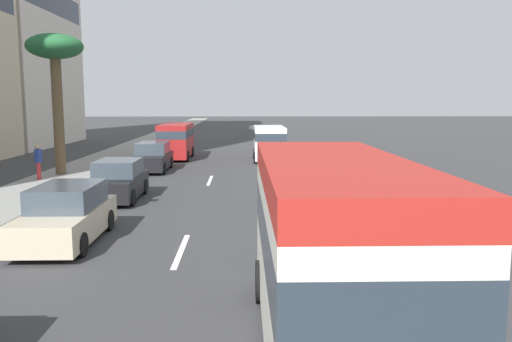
# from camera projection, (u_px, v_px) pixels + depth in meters

# --- Properties ---
(ground_plane) EXTENTS (198.00, 198.00, 0.00)m
(ground_plane) POSITION_uv_depth(u_px,v_px,m) (217.00, 163.00, 33.71)
(ground_plane) COLOR #38383A
(sidewalk_right) EXTENTS (162.00, 3.41, 0.15)m
(sidewalk_right) POSITION_uv_depth(u_px,v_px,m) (100.00, 162.00, 33.50)
(sidewalk_right) COLOR gray
(sidewalk_right) RESTS_ON ground_plane
(lane_stripe_mid) EXTENTS (3.20, 0.16, 0.01)m
(lane_stripe_mid) POSITION_uv_depth(u_px,v_px,m) (181.00, 250.00, 13.92)
(lane_stripe_mid) COLOR silver
(lane_stripe_mid) RESTS_ON ground_plane
(lane_stripe_far) EXTENTS (3.20, 0.16, 0.01)m
(lane_stripe_far) POSITION_uv_depth(u_px,v_px,m) (210.00, 180.00, 26.13)
(lane_stripe_far) COLOR silver
(lane_stripe_far) RESTS_ON ground_plane
(van_lead) EXTENTS (5.33, 2.07, 2.41)m
(van_lead) POSITION_uv_depth(u_px,v_px,m) (176.00, 139.00, 35.72)
(van_lead) COLOR #A51E1E
(van_lead) RESTS_ON ground_plane
(car_second) EXTENTS (4.45, 1.86, 1.63)m
(car_second) POSITION_uv_depth(u_px,v_px,m) (67.00, 215.00, 14.69)
(car_second) COLOR beige
(car_second) RESTS_ON ground_plane
(car_third) EXTENTS (4.47, 1.88, 1.63)m
(car_third) POSITION_uv_depth(u_px,v_px,m) (153.00, 157.00, 29.69)
(car_third) COLOR black
(car_third) RESTS_ON ground_plane
(van_fourth) EXTENTS (4.61, 2.12, 2.29)m
(van_fourth) POSITION_uv_depth(u_px,v_px,m) (269.00, 141.00, 34.54)
(van_fourth) COLOR white
(van_fourth) RESTS_ON ground_plane
(minibus_sixth) EXTENTS (6.66, 2.38, 3.11)m
(minibus_sixth) POSITION_uv_depth(u_px,v_px,m) (333.00, 246.00, 8.29)
(minibus_sixth) COLOR silver
(minibus_sixth) RESTS_ON ground_plane
(car_seventh) EXTENTS (4.10, 1.86, 1.61)m
(car_seventh) POSITION_uv_depth(u_px,v_px,m) (118.00, 181.00, 21.03)
(car_seventh) COLOR black
(car_seventh) RESTS_ON ground_plane
(pedestrian_near_lamp) EXTENTS (0.36, 0.28, 1.74)m
(pedestrian_near_lamp) POSITION_uv_depth(u_px,v_px,m) (38.00, 160.00, 25.35)
(pedestrian_near_lamp) COLOR red
(pedestrian_near_lamp) RESTS_ON sidewalk_right
(palm_tree) EXTENTS (2.87, 2.87, 7.27)m
(palm_tree) POSITION_uv_depth(u_px,v_px,m) (55.00, 56.00, 26.60)
(palm_tree) COLOR brown
(palm_tree) RESTS_ON sidewalk_right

